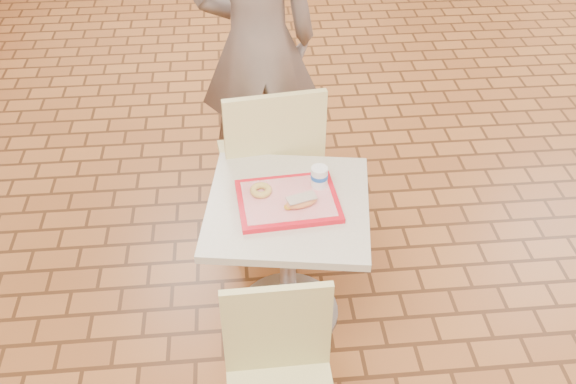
{
  "coord_description": "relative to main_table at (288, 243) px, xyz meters",
  "views": [
    {
      "loc": [
        -1.62,
        -2.54,
        2.42
      ],
      "look_at": [
        -1.44,
        -0.55,
        0.76
      ],
      "focal_mm": 40.0,
      "sensor_mm": 36.0,
      "label": 1
    }
  ],
  "objects": [
    {
      "name": "customer",
      "position": [
        -0.06,
        1.06,
        0.42
      ],
      "size": [
        0.69,
        0.5,
        1.77
      ],
      "primitive_type": "imported",
      "rotation": [
        0.0,
        0.0,
        3.26
      ],
      "color": "#6C5B54",
      "rests_on": "ground"
    },
    {
      "name": "chair_main_front",
      "position": [
        -0.09,
        -0.68,
        -0.01
      ],
      "size": [
        0.39,
        0.39,
        0.83
      ],
      "rotation": [
        0.0,
        0.0,
        0.02
      ],
      "color": "tan",
      "rests_on": "ground"
    },
    {
      "name": "paper_cup",
      "position": [
        0.14,
        0.08,
        0.3
      ],
      "size": [
        0.07,
        0.07,
        0.09
      ],
      "rotation": [
        0.0,
        0.0,
        0.3
      ],
      "color": "white",
      "rests_on": "serving_tray"
    },
    {
      "name": "wainscot_band",
      "position": [
        1.44,
        0.55,
        0.03
      ],
      "size": [
        8.0,
        10.0,
        1.0
      ],
      "color": "#5D2611",
      "rests_on": "ground"
    },
    {
      "name": "ring_donut",
      "position": [
        -0.11,
        0.05,
        0.27
      ],
      "size": [
        0.11,
        0.11,
        0.03
      ],
      "primitive_type": "torus",
      "rotation": [
        0.0,
        0.0,
        0.27
      ],
      "color": "gold",
      "rests_on": "serving_tray"
    },
    {
      "name": "serving_tray",
      "position": [
        -0.0,
        0.0,
        0.24
      ],
      "size": [
        0.41,
        0.32,
        0.03
      ],
      "rotation": [
        0.0,
        0.0,
        0.07
      ],
      "color": "red",
      "rests_on": "main_table"
    },
    {
      "name": "long_john_donut",
      "position": [
        0.05,
        -0.05,
        0.27
      ],
      "size": [
        0.15,
        0.1,
        0.04
      ],
      "rotation": [
        0.0,
        0.0,
        0.29
      ],
      "color": "#E17F42",
      "rests_on": "serving_tray"
    },
    {
      "name": "main_table",
      "position": [
        0.0,
        0.0,
        0.0
      ],
      "size": [
        0.66,
        0.66,
        0.7
      ],
      "rotation": [
        0.0,
        0.0,
        -0.16
      ],
      "color": "#BBB196",
      "rests_on": "ground"
    },
    {
      "name": "chair_main_back",
      "position": [
        -0.04,
        0.49,
        0.08
      ],
      "size": [
        0.51,
        0.51,
        0.99
      ],
      "rotation": [
        0.0,
        0.0,
        3.26
      ],
      "color": "#E0D386",
      "rests_on": "ground"
    }
  ]
}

